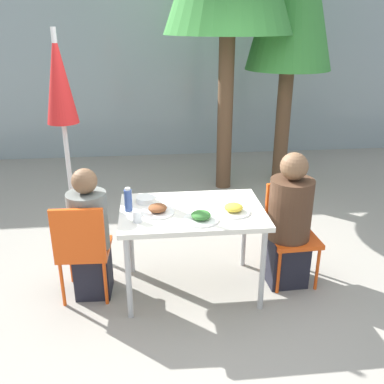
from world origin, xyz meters
TOP-DOWN VIEW (x-y plane):
  - ground_plane at (0.00, 0.00)m, footprint 24.00×24.00m
  - building_facade at (0.00, 4.07)m, footprint 10.00×0.20m
  - dining_table at (0.00, 0.00)m, footprint 1.15×0.78m
  - chair_left at (-0.88, -0.04)m, footprint 0.42×0.42m
  - person_left at (-0.82, 0.03)m, footprint 0.31×0.31m
  - chair_right at (0.87, 0.12)m, footprint 0.42×0.42m
  - person_right at (0.82, 0.04)m, footprint 0.36×0.36m
  - closed_umbrella at (-1.07, 0.77)m, footprint 0.36×0.36m
  - plate_0 at (0.32, -0.09)m, footprint 0.27×0.27m
  - plate_1 at (0.05, -0.21)m, footprint 0.27×0.27m
  - plate_2 at (-0.27, -0.04)m, footprint 0.26×0.26m
  - bottle at (-0.50, 0.03)m, footprint 0.06×0.06m
  - drinking_cup at (-0.43, -0.18)m, footprint 0.07×0.07m
  - salad_bowl at (-0.36, 0.19)m, footprint 0.17×0.17m

SIDE VIEW (x-z plane):
  - ground_plane at x=0.00m, z-range 0.00..0.00m
  - chair_left at x=-0.88m, z-range 0.07..0.92m
  - chair_right at x=0.87m, z-range 0.07..0.92m
  - person_left at x=-0.82m, z-range -0.03..1.08m
  - person_right at x=0.82m, z-range -0.04..1.14m
  - dining_table at x=0.00m, z-range 0.30..1.05m
  - salad_bowl at x=-0.36m, z-range 0.75..0.79m
  - plate_2 at x=-0.27m, z-range 0.74..0.81m
  - plate_0 at x=0.32m, z-range 0.74..0.81m
  - plate_1 at x=0.05m, z-range 0.74..0.81m
  - drinking_cup at x=-0.43m, z-range 0.75..0.83m
  - bottle at x=-0.50m, z-range 0.74..0.94m
  - building_facade at x=0.00m, z-range 0.00..3.00m
  - closed_umbrella at x=-1.07m, z-range 0.46..2.56m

